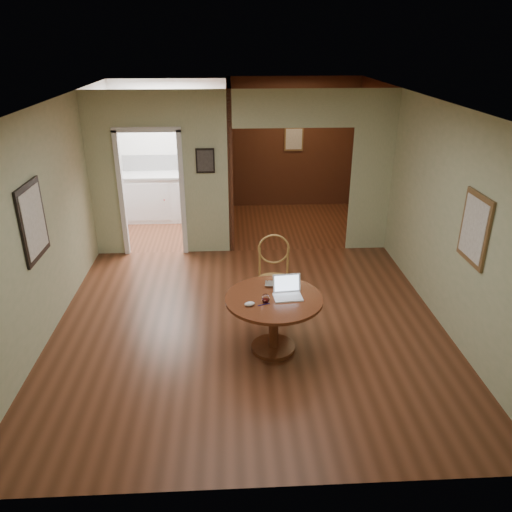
{
  "coord_description": "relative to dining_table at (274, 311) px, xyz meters",
  "views": [
    {
      "loc": [
        -0.21,
        -5.51,
        3.47
      ],
      "look_at": [
        0.07,
        -0.2,
        1.1
      ],
      "focal_mm": 35.0,
      "sensor_mm": 36.0,
      "label": 1
    }
  ],
  "objects": [
    {
      "name": "floor",
      "position": [
        -0.26,
        0.5,
        -0.52
      ],
      "size": [
        5.0,
        5.0,
        0.0
      ],
      "primitive_type": "plane",
      "color": "#4E2816",
      "rests_on": "ground"
    },
    {
      "name": "room_shell",
      "position": [
        -0.73,
        3.6,
        0.77
      ],
      "size": [
        5.2,
        7.5,
        5.0
      ],
      "color": "silver",
      "rests_on": "ground"
    },
    {
      "name": "dining_table",
      "position": [
        0.0,
        0.0,
        0.0
      ],
      "size": [
        1.13,
        1.13,
        0.7
      ],
      "rotation": [
        0.0,
        0.0,
        -0.28
      ],
      "color": "maroon",
      "rests_on": "ground"
    },
    {
      "name": "chair",
      "position": [
        0.08,
        0.9,
        0.08
      ],
      "size": [
        0.48,
        0.48,
        1.09
      ],
      "rotation": [
        0.0,
        0.0,
        -0.05
      ],
      "color": "#AA783C",
      "rests_on": "ground"
    },
    {
      "name": "open_laptop",
      "position": [
        0.16,
        0.05,
        0.24
      ],
      "size": [
        0.34,
        0.31,
        0.23
      ],
      "rotation": [
        0.0,
        0.0,
        0.09
      ],
      "color": "white",
      "rests_on": "dining_table"
    },
    {
      "name": "closed_laptop",
      "position": [
        0.09,
        0.24,
        0.2
      ],
      "size": [
        0.39,
        0.28,
        0.03
      ],
      "primitive_type": "imported",
      "rotation": [
        0.0,
        0.0,
        -0.12
      ],
      "color": "silver",
      "rests_on": "dining_table"
    },
    {
      "name": "mouse",
      "position": [
        -0.29,
        -0.18,
        0.21
      ],
      "size": [
        0.13,
        0.09,
        0.05
      ],
      "primitive_type": "ellipsoid",
      "rotation": [
        0.0,
        0.0,
        0.23
      ],
      "color": "white",
      "rests_on": "dining_table"
    },
    {
      "name": "wine_glass",
      "position": [
        -0.1,
        -0.11,
        0.24
      ],
      "size": [
        0.09,
        0.09,
        0.11
      ],
      "primitive_type": null,
      "color": "white",
      "rests_on": "dining_table"
    },
    {
      "name": "pen",
      "position": [
        -0.13,
        -0.16,
        0.19
      ],
      "size": [
        0.14,
        0.06,
        0.01
      ],
      "primitive_type": "cylinder",
      "rotation": [
        0.0,
        1.57,
        0.36
      ],
      "color": "#0C0B51",
      "rests_on": "dining_table"
    },
    {
      "name": "kitchen_cabinet",
      "position": [
        -1.61,
        4.7,
        -0.05
      ],
      "size": [
        2.06,
        0.6,
        0.94
      ],
      "color": "white",
      "rests_on": "ground"
    },
    {
      "name": "grocery_bag",
      "position": [
        -1.03,
        4.7,
        0.59
      ],
      "size": [
        0.39,
        0.35,
        0.34
      ],
      "primitive_type": "ellipsoid",
      "rotation": [
        0.0,
        0.0,
        0.2
      ],
      "color": "beige",
      "rests_on": "kitchen_cabinet"
    }
  ]
}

